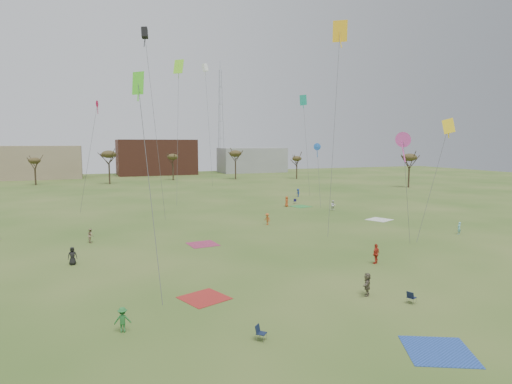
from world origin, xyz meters
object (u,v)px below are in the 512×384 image
object	(u,v)px
camp_chair_center	(411,300)
camp_chair_right	(295,202)
spectator_fore_a	(376,254)
radio_tower	(221,121)
flyer_near_center	(123,320)
camp_chair_left	(261,336)

from	to	relation	value
camp_chair_center	camp_chair_right	size ratio (longest dim) A/B	1.00
spectator_fore_a	camp_chair_right	bearing A→B (deg)	-131.74
camp_chair_center	radio_tower	bearing A→B (deg)	-33.65
spectator_fore_a	camp_chair_right	size ratio (longest dim) A/B	2.11
camp_chair_center	camp_chair_right	xyz separation A→B (m)	(14.25, 46.20, 0.00)
flyer_near_center	camp_chair_right	distance (m)	54.67
radio_tower	spectator_fore_a	bearing A→B (deg)	-100.48
camp_chair_center	camp_chair_left	bearing A→B (deg)	74.37
camp_chair_center	radio_tower	xyz separation A→B (m)	(26.99, 134.36, 18.95)
spectator_fore_a	camp_chair_left	size ratio (longest dim) A/B	2.11
spectator_fore_a	radio_tower	bearing A→B (deg)	-126.54
camp_chair_left	camp_chair_right	world-z (taller)	same
spectator_fore_a	radio_tower	xyz separation A→B (m)	(23.20, 125.44, 18.29)
spectator_fore_a	camp_chair_right	xyz separation A→B (m)	(10.46, 37.29, -0.66)
flyer_near_center	camp_chair_center	world-z (taller)	flyer_near_center
camp_chair_center	camp_chair_right	bearing A→B (deg)	-39.44
flyer_near_center	spectator_fore_a	size ratio (longest dim) A/B	0.81
camp_chair_center	radio_tower	world-z (taller)	radio_tower
flyer_near_center	camp_chair_right	world-z (taller)	flyer_near_center
camp_chair_center	camp_chair_right	distance (m)	48.35
camp_chair_left	spectator_fore_a	bearing A→B (deg)	-11.53
camp_chair_left	radio_tower	bearing A→B (deg)	28.89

